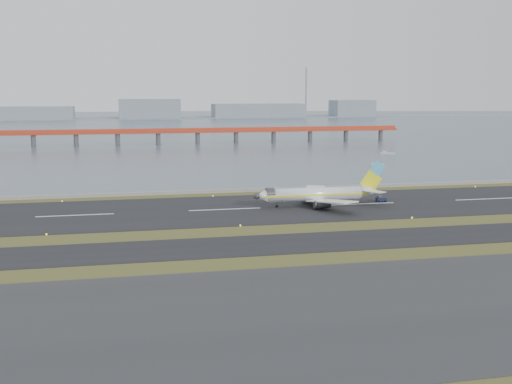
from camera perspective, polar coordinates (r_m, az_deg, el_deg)
ground at (r=148.46m, az=-0.85°, el=-3.68°), size 1000.00×1000.00×0.00m
apron_strip at (r=97.20m, az=5.70°, el=-10.64°), size 1000.00×50.00×0.10m
taxiway_strip at (r=137.02m, az=0.15°, el=-4.74°), size 1000.00×18.00×0.10m
runway_strip at (r=177.35m, az=-2.78°, el=-1.57°), size 1000.00×45.00×0.10m
seawall at (r=206.49m, az=-4.16°, el=0.06°), size 1000.00×2.50×1.00m
bay_water at (r=603.51m, az=-9.59°, el=5.83°), size 1400.00×800.00×1.30m
red_pier at (r=395.77m, az=-5.22°, el=5.34°), size 260.00×5.00×10.20m
far_shoreline at (r=763.58m, az=-9.17°, el=6.95°), size 1400.00×80.00×60.50m
airliner at (r=182.99m, az=5.66°, el=-0.19°), size 38.52×32.89×12.80m
pushback_tug at (r=192.37m, az=11.04°, el=-0.63°), size 3.03×1.90×1.88m
workboat_near at (r=284.57m, az=10.68°, el=2.40°), size 6.11×2.26×1.46m
workboat_far at (r=336.03m, az=11.57°, el=3.39°), size 7.98×5.13×1.86m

